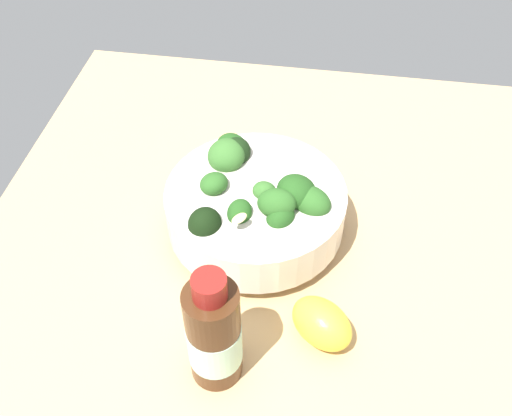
{
  "coord_description": "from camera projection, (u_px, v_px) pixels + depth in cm",
  "views": [
    {
      "loc": [
        -4.61,
        46.11,
        53.86
      ],
      "look_at": [
        2.69,
        -0.23,
        4.0
      ],
      "focal_mm": 41.13,
      "sensor_mm": 36.0,
      "label": 1
    }
  ],
  "objects": [
    {
      "name": "ground_plane",
      "position": [
        277.0,
        246.0,
        0.73
      ],
      "size": [
        71.99,
        71.99,
        4.34
      ],
      "primitive_type": "cube",
      "color": "tan"
    },
    {
      "name": "bowl_of_broccoli",
      "position": [
        256.0,
        203.0,
        0.68
      ],
      "size": [
        20.75,
        20.75,
        10.58
      ],
      "color": "silver",
      "rests_on": "ground_plane"
    },
    {
      "name": "lemon_wedge",
      "position": [
        322.0,
        323.0,
        0.6
      ],
      "size": [
        8.42,
        7.96,
        4.78
      ],
      "primitive_type": "ellipsoid",
      "rotation": [
        0.0,
        0.0,
        2.51
      ],
      "color": "yellow",
      "rests_on": "ground_plane"
    },
    {
      "name": "bottle_tall",
      "position": [
        214.0,
        335.0,
        0.54
      ],
      "size": [
        5.21,
        5.21,
        14.95
      ],
      "color": "#472814",
      "rests_on": "ground_plane"
    }
  ]
}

